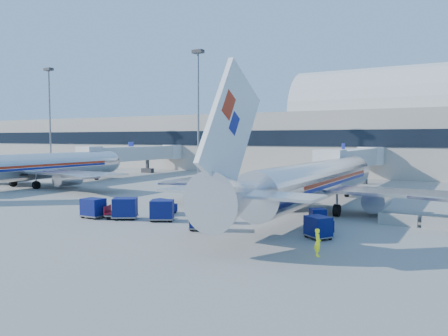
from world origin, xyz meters
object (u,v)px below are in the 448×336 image
Objects in this scene: mast_far_west at (49,103)px; cart_open_red at (119,214)px; jetbridge_near at (355,159)px; mast_west at (198,94)px; cart_solo_near at (202,219)px; tug_lead at (213,214)px; cart_train_c at (93,208)px; airliner_main at (313,182)px; cart_train_b at (125,208)px; tug_left at (163,207)px; cart_solo_far at (318,227)px; ramp_worker at (318,242)px; barrier_near at (398,220)px; jetbridge_mid at (140,154)px; tug_right at (320,221)px; cart_train_a at (162,210)px; airliner_mid at (30,167)px; barrier_mid at (443,224)px.

cart_open_red is at bearing -33.50° from mast_far_west.
jetbridge_near is at bearing 53.17° from cart_open_red.
mast_west is 9.95× the size of cart_solo_near.
cart_train_c is at bearing 174.99° from tug_lead.
airliner_main is 17.56m from cart_train_b.
cart_train_c is at bearing 149.20° from tug_left.
cart_solo_far is 4.71m from ramp_worker.
barrier_near is (10.40, -28.81, -3.48)m from jetbridge_near.
tug_lead is at bearing -121.22° from airliner_main.
cart_solo_far is at bearing -46.55° from mast_west.
tug_lead is at bearing -88.50° from tug_left.
jetbridge_mid is 9.79× the size of tug_right.
cart_train_b reaches higher than ramp_worker.
cart_train_b is at bearing 151.41° from cart_solo_near.
tug_left is at bearing -126.97° from tug_right.
mast_far_west and mast_west have the same top height.
cart_train_a is at bearing -60.68° from mast_west.
cart_open_red is at bearing -106.36° from jetbridge_near.
mast_far_west is 74.52m from tug_lead.
cart_train_b reaches higher than cart_solo_far.
airliner_main reaches higher than barrier_near.
tug_lead is 1.08× the size of tug_left.
cart_solo_far is at bearing 6.83° from cart_train_c.
tug_right is 19.67m from cart_train_c.
mast_west reaches higher than cart_train_b.
airliner_main is at bearing 38.61° from cart_train_c.
mast_west is (40.00, 0.00, 0.00)m from mast_far_west.
cart_train_a is (-9.66, -10.71, -1.97)m from airliner_main.
tug_left is 1.47× the size of ramp_worker.
cart_train_b is at bearing 171.33° from tug_left.
jetbridge_near is 35.71m from tug_lead.
tug_left is 1.08× the size of cart_solo_near.
tug_right is at bearing 139.29° from cart_solo_far.
airliner_mid is at bearing 131.31° from cart_train_a.
cart_train_c reaches higher than cart_solo_near.
mast_west reaches higher than barrier_mid.
jetbridge_near is 10.45× the size of cart_train_b.
mast_far_west is (-67.60, -0.81, 10.86)m from jetbridge_near.
cart_solo_near is at bearing -149.11° from barrier_mid.
barrier_near is (52.40, -28.81, -3.48)m from jetbridge_mid.
cart_solo_far is (48.30, -36.58, -3.09)m from jetbridge_mid.
mast_far_west is 11.52× the size of cart_train_c.
mast_far_west is (-25.60, -0.81, 10.86)m from jetbridge_mid.
tug_left is 3.89m from cart_train_b.
cart_train_c is at bearing 166.88° from cart_train_a.
jetbridge_near reaches higher than cart_train_c.
cart_train_c is 21.29m from ramp_worker.
barrier_mid is (55.70, -28.81, -3.48)m from jetbridge_mid.
mast_west is at bearing 98.28° from cart_solo_near.
jetbridge_near is 41.30m from cart_train_c.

